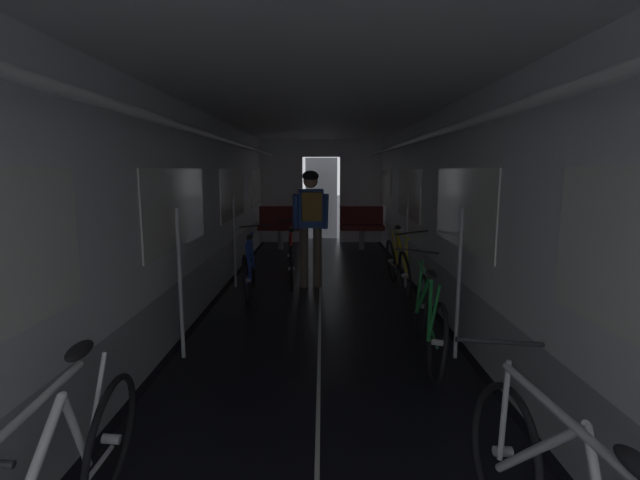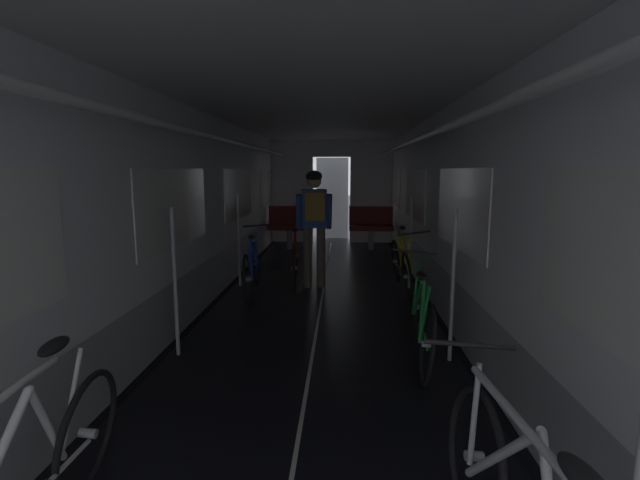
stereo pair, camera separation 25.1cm
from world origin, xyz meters
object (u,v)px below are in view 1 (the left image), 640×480
person_cyclist_aisle (311,216)px  bicycle_red_in_aisle (291,259)px  bicycle_blue (249,268)px  bicycle_green (428,317)px  bench_seat_far_left (280,223)px  bicycle_yellow (398,264)px  bench_seat_far_right (362,223)px

person_cyclist_aisle → bicycle_red_in_aisle: bearing=140.1°
bicycle_blue → bicycle_red_in_aisle: (0.53, 0.71, 0.00)m
bicycle_green → bench_seat_far_left: bearing=107.8°
bicycle_blue → bicycle_red_in_aisle: size_ratio=1.00×
bicycle_yellow → bicycle_blue: size_ratio=1.00×
bicycle_red_in_aisle → person_cyclist_aisle: bearing=-39.9°
bicycle_blue → bicycle_red_in_aisle: 0.89m
bench_seat_far_left → person_cyclist_aisle: bearing=-77.3°
bicycle_green → bicycle_blue: (-2.00, 2.11, 0.00)m
bench_seat_far_right → bicycle_red_in_aisle: bearing=-113.5°
bicycle_green → bicycle_yellow: bearing=87.2°
bench_seat_far_left → bicycle_yellow: size_ratio=0.58×
bicycle_green → bicycle_blue: bearing=133.4°
bench_seat_far_left → bicycle_blue: 3.84m
bicycle_green → bicycle_red_in_aisle: bearing=117.5°
bicycle_yellow → bicycle_red_in_aisle: bearing=165.8°
bench_seat_far_right → person_cyclist_aisle: bearing=-107.1°
bicycle_red_in_aisle → bicycle_yellow: bearing=-14.2°
person_cyclist_aisle → bicycle_red_in_aisle: person_cyclist_aisle is taller
bench_seat_far_right → person_cyclist_aisle: person_cyclist_aisle is taller
bicycle_green → bicycle_blue: bicycle_green is taller
bench_seat_far_right → bicycle_yellow: same height
bench_seat_far_left → bench_seat_far_right: bearing=0.0°
bicycle_blue → bench_seat_far_left: bearing=88.7°
bicycle_green → bicycle_red_in_aisle: bicycle_green is taller
bicycle_green → person_cyclist_aisle: person_cyclist_aisle is taller
bench_seat_far_right → person_cyclist_aisle: size_ratio=0.57×
bench_seat_far_left → bench_seat_far_right: same height
bicycle_blue → person_cyclist_aisle: bearing=27.9°
bench_seat_far_right → bicycle_red_in_aisle: 3.40m
bicycle_blue → person_cyclist_aisle: (0.85, 0.45, 0.69)m
person_cyclist_aisle → bicycle_yellow: bearing=-6.1°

